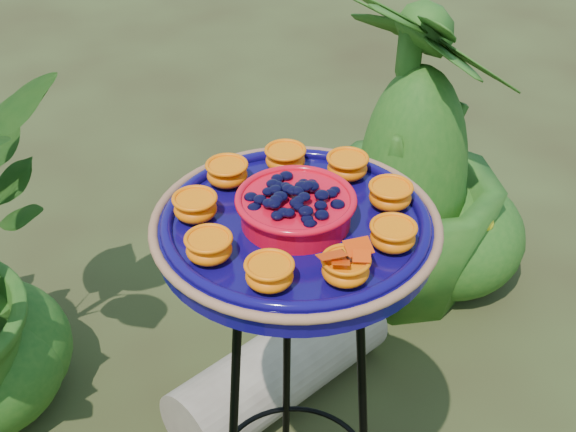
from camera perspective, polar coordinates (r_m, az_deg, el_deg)
The scene contains 4 objects.
tripod_stand at distance 1.39m, azimuth 0.47°, elevation -12.25°, with size 0.37×0.37×0.79m.
feeder_dish at distance 1.15m, azimuth 0.55°, elevation -0.48°, with size 0.52×0.52×0.09m.
driftwood_log at distance 1.96m, azimuth -0.59°, elevation -10.78°, with size 0.19×0.19×0.57m, color tan.
shrub_back_right at distance 2.09m, azimuth 8.98°, elevation 4.47°, with size 0.50×0.50×0.89m, color #1E4E15.
Camera 1 is at (-0.47, -0.91, 1.51)m, focal length 50.00 mm.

